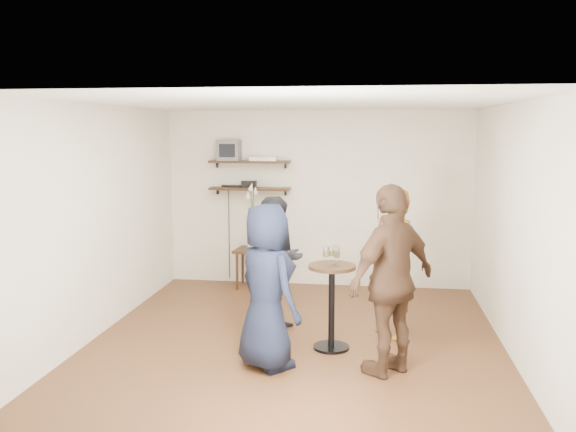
% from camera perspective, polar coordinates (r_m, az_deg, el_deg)
% --- Properties ---
extents(room, '(4.58, 5.08, 2.68)m').
position_cam_1_polar(room, '(6.59, 0.79, -0.84)').
color(room, '#4A2917').
rests_on(room, ground).
extents(shelf_upper, '(1.20, 0.25, 0.04)m').
position_cam_1_polar(shelf_upper, '(9.03, -3.62, 5.09)').
color(shelf_upper, black).
rests_on(shelf_upper, room).
extents(shelf_lower, '(1.20, 0.25, 0.04)m').
position_cam_1_polar(shelf_lower, '(9.06, -3.60, 2.56)').
color(shelf_lower, black).
rests_on(shelf_lower, room).
extents(crt_monitor, '(0.32, 0.30, 0.30)m').
position_cam_1_polar(crt_monitor, '(9.09, -5.50, 6.14)').
color(crt_monitor, '#59595B').
rests_on(crt_monitor, shelf_upper).
extents(dvd_deck, '(0.40, 0.24, 0.06)m').
position_cam_1_polar(dvd_deck, '(8.99, -2.28, 5.39)').
color(dvd_deck, silver).
rests_on(dvd_deck, shelf_upper).
extents(radio, '(0.22, 0.10, 0.10)m').
position_cam_1_polar(radio, '(9.05, -3.67, 2.99)').
color(radio, black).
rests_on(radio, shelf_lower).
extents(power_strip, '(0.30, 0.05, 0.03)m').
position_cam_1_polar(power_strip, '(9.17, -5.30, 2.81)').
color(power_strip, black).
rests_on(power_strip, shelf_lower).
extents(side_table, '(0.53, 0.53, 0.58)m').
position_cam_1_polar(side_table, '(9.02, -3.34, -3.68)').
color(side_table, black).
rests_on(side_table, room).
extents(vase_lilies, '(0.20, 0.20, 1.00)m').
position_cam_1_polar(vase_lilies, '(8.95, -3.37, -1.11)').
color(vase_lilies, white).
rests_on(vase_lilies, side_table).
extents(drinks_table, '(0.50, 0.50, 0.91)m').
position_cam_1_polar(drinks_table, '(6.51, 4.11, -7.40)').
color(drinks_table, black).
rests_on(drinks_table, room).
extents(wine_glass_fl, '(0.07, 0.07, 0.20)m').
position_cam_1_polar(wine_glass_fl, '(6.37, 3.58, -3.43)').
color(wine_glass_fl, silver).
rests_on(wine_glass_fl, drinks_table).
extents(wine_glass_fr, '(0.07, 0.07, 0.20)m').
position_cam_1_polar(wine_glass_fr, '(6.36, 4.60, -3.50)').
color(wine_glass_fr, silver).
rests_on(wine_glass_fr, drinks_table).
extents(wine_glass_bl, '(0.06, 0.06, 0.19)m').
position_cam_1_polar(wine_glass_bl, '(6.46, 4.06, -3.38)').
color(wine_glass_bl, silver).
rests_on(wine_glass_bl, drinks_table).
extents(wine_glass_br, '(0.07, 0.07, 0.21)m').
position_cam_1_polar(wine_glass_br, '(6.41, 4.50, -3.33)').
color(wine_glass_br, silver).
rests_on(wine_glass_br, drinks_table).
extents(person_plaid, '(0.70, 0.73, 1.68)m').
position_cam_1_polar(person_plaid, '(6.95, 9.81, -4.36)').
color(person_plaid, red).
rests_on(person_plaid, room).
extents(person_dark, '(0.94, 0.97, 1.57)m').
position_cam_1_polar(person_dark, '(7.02, -1.04, -4.56)').
color(person_dark, black).
rests_on(person_dark, room).
extents(person_navy, '(0.93, 0.93, 1.63)m').
position_cam_1_polar(person_navy, '(5.95, -1.99, -6.61)').
color(person_navy, black).
rests_on(person_navy, room).
extents(person_brown, '(1.06, 1.09, 1.83)m').
position_cam_1_polar(person_brown, '(5.86, 9.70, -5.94)').
color(person_brown, '#432B1D').
rests_on(person_brown, room).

